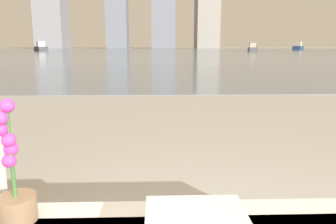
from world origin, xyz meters
The scene contains 7 objects.
potted_orchid centered at (-0.65, 0.87, 0.65)m, with size 0.12×0.12×0.38m.
harbor_water centered at (0.00, 62.00, 0.01)m, with size 180.00×110.00×0.01m.
harbor_boat_1 centered at (16.64, 58.23, 0.53)m, with size 2.06×4.11×1.47m.
harbor_boat_2 centered at (-22.01, 63.14, 0.64)m, with size 3.79×4.91×1.78m.
harbor_boat_4 centered at (32.51, 76.11, 0.67)m, with size 4.15×5.10×1.87m.
skyline_tower_2 centered at (1.95, 118.00, 15.87)m, with size 8.06×8.77×31.73m.
skyline_tower_3 centered at (17.28, 118.00, 13.72)m, with size 7.74×11.13×27.45m.
Camera 1 is at (-0.21, -0.07, 1.07)m, focal length 35.00 mm.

